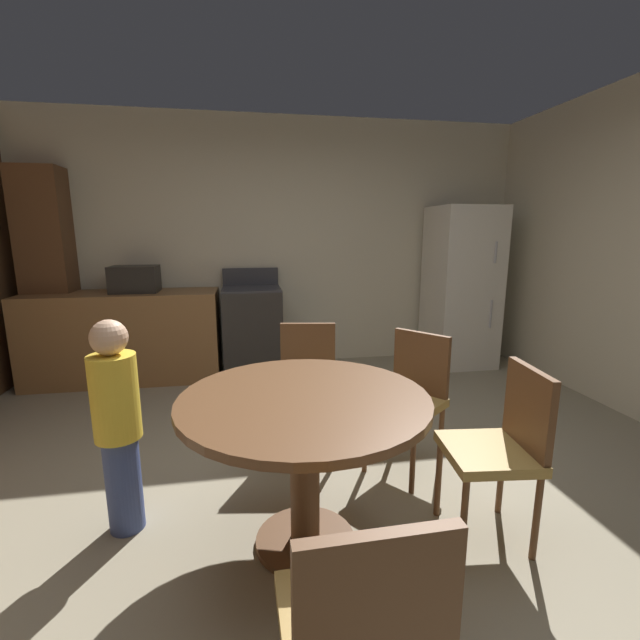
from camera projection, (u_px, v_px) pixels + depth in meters
name	position (u px, v px, depth m)	size (l,w,h in m)	color
ground_plane	(326.00, 508.00, 2.35)	(14.00, 14.00, 0.00)	gray
wall_back	(280.00, 244.00, 4.79)	(5.67, 0.12, 2.70)	beige
kitchen_counter	(125.00, 337.00, 4.32)	(1.85, 0.60, 0.90)	olive
pantry_column	(50.00, 277.00, 4.25)	(0.44, 0.36, 2.10)	brown
oven_range	(253.00, 330.00, 4.53)	(0.60, 0.60, 1.10)	#2D2B28
refrigerator	(461.00, 287.00, 4.79)	(0.68, 0.68, 1.76)	silver
microwave	(135.00, 279.00, 4.23)	(0.44, 0.32, 0.26)	black
dining_table	(304.00, 429.00, 1.97)	(1.14, 1.14, 0.76)	brown
chair_north	(308.00, 379.00, 2.92)	(0.46, 0.46, 0.87)	brown
chair_northeast	(410.00, 393.00, 2.68)	(0.56, 0.56, 0.87)	brown
chair_south	(362.00, 631.00, 1.08)	(0.41, 0.41, 0.87)	brown
chair_east	(502.00, 442.00, 2.05)	(0.44, 0.44, 0.87)	brown
person_child	(118.00, 422.00, 2.08)	(0.27, 0.27, 1.09)	#3D4C84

